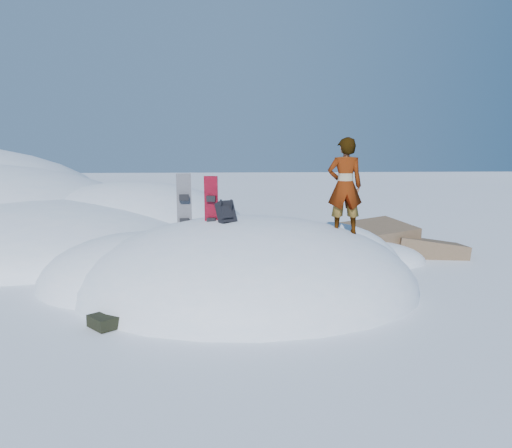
{
  "coord_description": "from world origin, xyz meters",
  "views": [
    {
      "loc": [
        -0.69,
        -10.04,
        2.8
      ],
      "look_at": [
        0.2,
        0.3,
        1.31
      ],
      "focal_mm": 35.0,
      "sensor_mm": 36.0,
      "label": 1
    }
  ],
  "objects": [
    {
      "name": "backpack",
      "position": [
        -0.45,
        -0.46,
        1.65
      ],
      "size": [
        0.45,
        0.5,
        0.51
      ],
      "rotation": [
        0.0,
        0.0,
        0.55
      ],
      "color": "black",
      "rests_on": "snow_mound"
    },
    {
      "name": "person",
      "position": [
        1.96,
        -0.18,
        2.13
      ],
      "size": [
        0.74,
        0.51,
        1.94
      ],
      "primitive_type": "imported",
      "rotation": [
        0.0,
        0.0,
        3.08
      ],
      "color": "slate",
      "rests_on": "snow_mound"
    },
    {
      "name": "gear_pile",
      "position": [
        -2.28,
        -2.02,
        0.12
      ],
      "size": [
        0.95,
        0.82,
        0.25
      ],
      "rotation": [
        0.0,
        0.0,
        0.7
      ],
      "color": "black",
      "rests_on": "ground"
    },
    {
      "name": "rock_outcrop",
      "position": [
        3.72,
        3.01,
        0.01
      ],
      "size": [
        4.68,
        4.41,
        1.68
      ],
      "color": "brown",
      "rests_on": "ground"
    },
    {
      "name": "snowboard_dark",
      "position": [
        -1.3,
        0.38,
        1.57
      ],
      "size": [
        0.33,
        0.26,
        1.64
      ],
      "rotation": [
        0.0,
        0.0,
        0.12
      ],
      "color": "black",
      "rests_on": "snow_mound"
    },
    {
      "name": "snowboard_red",
      "position": [
        -0.73,
        -0.22,
        1.63
      ],
      "size": [
        0.29,
        0.2,
        1.47
      ],
      "rotation": [
        0.0,
        0.0,
        -0.25
      ],
      "color": "#B90926",
      "rests_on": "snow_mound"
    },
    {
      "name": "ground",
      "position": [
        0.0,
        0.0,
        0.0
      ],
      "size": [
        120.0,
        120.0,
        0.0
      ],
      "primitive_type": "plane",
      "color": "white",
      "rests_on": "ground"
    },
    {
      "name": "snow_mound",
      "position": [
        -0.17,
        0.24,
        0.0
      ],
      "size": [
        8.0,
        6.0,
        3.0
      ],
      "color": "white",
      "rests_on": "ground"
    }
  ]
}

